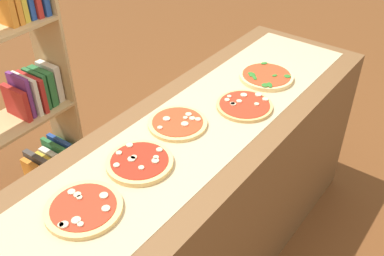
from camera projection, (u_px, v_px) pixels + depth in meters
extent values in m
cube|color=brown|center=(192.00, 209.00, 2.15)|extent=(2.30, 0.67, 0.94)
cube|color=tan|center=(192.00, 132.00, 1.87)|extent=(2.17, 0.47, 0.00)
cylinder|color=#DBB26B|center=(84.00, 209.00, 1.50)|extent=(0.27, 0.27, 0.02)
cylinder|color=red|center=(83.00, 207.00, 1.50)|extent=(0.22, 0.22, 0.00)
cylinder|color=#C6B28E|center=(64.00, 225.00, 1.43)|extent=(0.03, 0.03, 0.01)
cylinder|color=#C6B28E|center=(103.00, 195.00, 1.53)|extent=(0.03, 0.03, 0.01)
cylinder|color=#C6B28E|center=(71.00, 192.00, 1.55)|extent=(0.03, 0.03, 0.01)
cylinder|color=#C6B28E|center=(80.00, 197.00, 1.52)|extent=(0.02, 0.02, 0.01)
cylinder|color=#C6B28E|center=(80.00, 224.00, 1.43)|extent=(0.02, 0.02, 0.01)
cylinder|color=#C6B28E|center=(61.00, 225.00, 1.42)|extent=(0.02, 0.02, 0.01)
cylinder|color=#C6B28E|center=(76.00, 220.00, 1.44)|extent=(0.03, 0.03, 0.01)
cylinder|color=#C6B28E|center=(106.00, 209.00, 1.48)|extent=(0.03, 0.03, 0.01)
cylinder|color=#C6B28E|center=(77.00, 195.00, 1.53)|extent=(0.03, 0.03, 0.01)
cylinder|color=#DBB26B|center=(140.00, 163.00, 1.69)|extent=(0.26, 0.26, 0.02)
cylinder|color=#AD2314|center=(139.00, 160.00, 1.69)|extent=(0.22, 0.22, 0.00)
cylinder|color=#C6B28E|center=(159.00, 150.00, 1.73)|extent=(0.03, 0.03, 0.01)
cylinder|color=#C6B28E|center=(155.00, 161.00, 1.68)|extent=(0.03, 0.03, 0.01)
cylinder|color=#C6B28E|center=(132.00, 159.00, 1.69)|extent=(0.03, 0.03, 0.01)
cylinder|color=#C6B28E|center=(119.00, 153.00, 1.72)|extent=(0.02, 0.02, 0.01)
cylinder|color=#C6B28E|center=(129.00, 145.00, 1.75)|extent=(0.03, 0.03, 0.01)
cylinder|color=#C6B28E|center=(141.00, 168.00, 1.65)|extent=(0.02, 0.02, 0.01)
cylinder|color=#C6B28E|center=(156.00, 157.00, 1.69)|extent=(0.02, 0.02, 0.01)
cylinder|color=#C6B28E|center=(134.00, 157.00, 1.69)|extent=(0.02, 0.02, 0.01)
cylinder|color=#C6B28E|center=(116.00, 165.00, 1.66)|extent=(0.02, 0.02, 0.01)
cylinder|color=#DBB26B|center=(178.00, 123.00, 1.91)|extent=(0.26, 0.26, 0.02)
cylinder|color=red|center=(178.00, 122.00, 1.90)|extent=(0.22, 0.22, 0.00)
cylinder|color=#C6B28E|center=(166.00, 119.00, 1.91)|extent=(0.03, 0.03, 0.01)
cylinder|color=#C6B28E|center=(198.00, 119.00, 1.91)|extent=(0.02, 0.02, 0.01)
cylinder|color=#C6B28E|center=(185.00, 124.00, 1.88)|extent=(0.03, 0.03, 0.01)
cylinder|color=#C6B28E|center=(160.00, 128.00, 1.86)|extent=(0.02, 0.02, 0.01)
cylinder|color=#C6B28E|center=(185.00, 118.00, 1.92)|extent=(0.02, 0.02, 0.01)
cylinder|color=#C6B28E|center=(192.00, 118.00, 1.91)|extent=(0.03, 0.03, 0.01)
cylinder|color=#C6B28E|center=(189.00, 114.00, 1.94)|extent=(0.03, 0.03, 0.01)
cylinder|color=tan|center=(244.00, 106.00, 2.02)|extent=(0.26, 0.26, 0.02)
cylinder|color=red|center=(245.00, 104.00, 2.01)|extent=(0.23, 0.23, 0.00)
cylinder|color=#C6B28E|center=(244.00, 95.00, 2.07)|extent=(0.03, 0.03, 0.01)
cylinder|color=#C6B28E|center=(229.00, 96.00, 2.06)|extent=(0.02, 0.02, 0.01)
cylinder|color=#C6B28E|center=(232.00, 104.00, 2.01)|extent=(0.02, 0.02, 0.01)
cylinder|color=#C6B28E|center=(239.00, 101.00, 2.02)|extent=(0.03, 0.03, 0.01)
cylinder|color=#C6B28E|center=(265.00, 99.00, 2.04)|extent=(0.03, 0.03, 0.01)
cylinder|color=#C6B28E|center=(258.00, 95.00, 2.07)|extent=(0.03, 0.03, 0.01)
cylinder|color=#C6B28E|center=(227.00, 100.00, 2.03)|extent=(0.02, 0.02, 0.01)
cylinder|color=#C6B28E|center=(233.00, 104.00, 2.00)|extent=(0.03, 0.03, 0.01)
cylinder|color=#C6B28E|center=(257.00, 104.00, 2.00)|extent=(0.02, 0.02, 0.01)
cylinder|color=#E5C17F|center=(266.00, 77.00, 2.23)|extent=(0.27, 0.27, 0.02)
cylinder|color=red|center=(267.00, 75.00, 2.22)|extent=(0.24, 0.24, 0.00)
ellipsoid|color=#286B23|center=(287.00, 76.00, 2.20)|extent=(0.04, 0.04, 0.00)
ellipsoid|color=#286B23|center=(275.00, 75.00, 2.21)|extent=(0.04, 0.03, 0.00)
ellipsoid|color=#286B23|center=(252.00, 75.00, 2.21)|extent=(0.04, 0.04, 0.00)
ellipsoid|color=#286B23|center=(254.00, 77.00, 2.19)|extent=(0.05, 0.05, 0.00)
ellipsoid|color=#286B23|center=(251.00, 73.00, 2.22)|extent=(0.03, 0.04, 0.00)
ellipsoid|color=#286B23|center=(264.00, 63.00, 2.31)|extent=(0.04, 0.04, 0.00)
ellipsoid|color=#286B23|center=(270.00, 85.00, 2.13)|extent=(0.05, 0.05, 0.00)
ellipsoid|color=#286B23|center=(252.00, 74.00, 2.22)|extent=(0.03, 0.04, 0.00)
ellipsoid|color=#286B23|center=(265.00, 85.00, 2.13)|extent=(0.05, 0.05, 0.00)
cube|color=tan|center=(51.00, 56.00, 2.64)|extent=(0.03, 0.30, 1.69)
cube|color=tan|center=(25.00, 197.00, 2.86)|extent=(0.82, 0.33, 0.02)
cube|color=#2D753D|center=(67.00, 153.00, 3.05)|extent=(0.04, 0.20, 0.20)
cube|color=#234799|center=(62.00, 154.00, 3.01)|extent=(0.04, 0.22, 0.25)
cube|color=#2D753D|center=(57.00, 158.00, 2.98)|extent=(0.04, 0.25, 0.24)
cube|color=silver|center=(53.00, 164.00, 2.97)|extent=(0.05, 0.19, 0.19)
cube|color=gold|center=(47.00, 168.00, 2.94)|extent=(0.05, 0.18, 0.19)
cube|color=#47423D|center=(40.00, 170.00, 2.89)|extent=(0.05, 0.24, 0.23)
cube|color=orange|center=(35.00, 175.00, 2.87)|extent=(0.04, 0.20, 0.20)
cube|color=tan|center=(3.00, 127.00, 2.53)|extent=(0.82, 0.33, 0.02)
cube|color=silver|center=(50.00, 81.00, 2.70)|extent=(0.05, 0.17, 0.24)
cube|color=#2D753D|center=(43.00, 86.00, 2.67)|extent=(0.05, 0.19, 0.22)
cube|color=#2D753D|center=(37.00, 89.00, 2.64)|extent=(0.03, 0.19, 0.23)
cube|color=#B22823|center=(32.00, 92.00, 2.62)|extent=(0.04, 0.22, 0.22)
cube|color=silver|center=(27.00, 94.00, 2.59)|extent=(0.03, 0.21, 0.24)
cube|color=#753384|center=(21.00, 95.00, 2.56)|extent=(0.03, 0.18, 0.26)
cube|color=#B22823|center=(16.00, 103.00, 2.55)|extent=(0.04, 0.20, 0.19)
cube|color=gold|center=(14.00, 4.00, 2.32)|extent=(0.04, 0.19, 0.17)
cube|color=orange|center=(0.00, 3.00, 2.25)|extent=(0.04, 0.20, 0.23)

